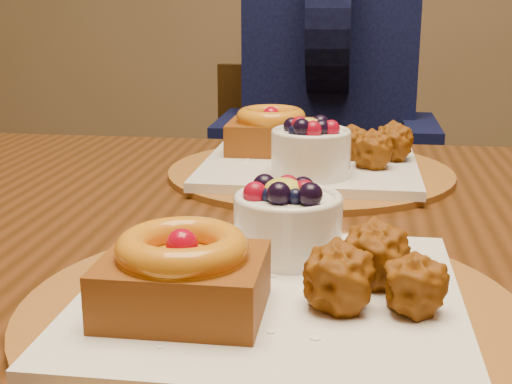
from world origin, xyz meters
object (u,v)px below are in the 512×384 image
Objects in this scene: place_setting_far at (308,155)px; chair_far at (285,221)px; dining_table at (295,293)px; diner at (330,77)px; place_setting_near at (268,280)px.

place_setting_far reaches higher than chair_far.
dining_table is 1.95× the size of chair_far.
chair_far is at bearing 158.75° from diner.
place_setting_near is (-0.00, -0.21, 0.10)m from dining_table.
place_setting_far is (-0.00, 0.21, 0.11)m from dining_table.
place_setting_near is 0.46× the size of chair_far.
chair_far is 0.37m from diner.
chair_far is (-0.10, 1.16, -0.32)m from place_setting_near.
place_setting_far is at bearing 90.93° from dining_table.
diner is (0.10, -0.03, 0.35)m from chair_far.
dining_table is at bearing -94.80° from diner.
place_setting_near is 0.43m from place_setting_far.
diner is at bearing 89.99° from place_setting_far.
dining_table is 0.24m from place_setting_far.
chair_far is 1.08× the size of diner.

